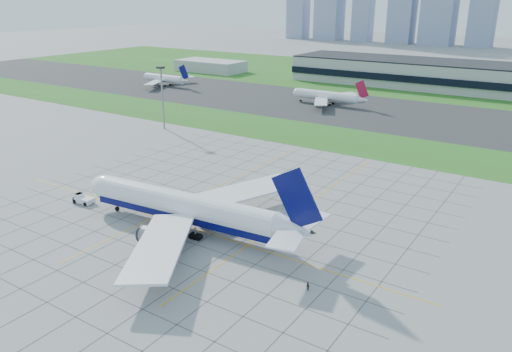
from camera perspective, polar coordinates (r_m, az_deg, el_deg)
The scene contains 13 objects.
ground at distance 122.82m, azimuth -7.39°, elevation -5.37°, with size 1400.00×1400.00×0.00m, color gray.
grass_median at distance 195.40m, azimuth 10.00°, elevation 4.09°, with size 700.00×35.00×0.04m, color #2E601B.
asphalt_taxiway at distance 245.51m, azimuth 15.25°, elevation 6.89°, with size 700.00×75.00×0.04m, color #383838.
grass_far at distance 350.15m, azimuth 21.20°, elevation 9.95°, with size 700.00×145.00×0.04m, color #2E601B.
apron_markings at distance 130.35m, azimuth -4.09°, elevation -3.71°, with size 120.00×130.00×0.03m.
service_block at distance 378.17m, azimuth -5.22°, elevation 12.43°, with size 50.00×25.00×8.00m, color #B7B7B2.
light_mast at distance 209.68m, azimuth -10.70°, elevation 9.64°, with size 2.50×2.50×25.60m.
airliner at distance 117.84m, azimuth -7.99°, elevation -3.60°, with size 63.74×64.37×20.06m.
pushback_tug at distance 140.97m, azimuth -19.20°, elevation -2.50°, with size 8.72×3.44×2.40m.
crew_near at distance 141.59m, azimuth -20.13°, elevation -2.59°, with size 0.66×0.43×1.80m, color black.
crew_far at distance 95.90m, azimuth 5.93°, elevation -12.48°, with size 0.82×0.64×1.68m, color black.
distant_jet_0 at distance 318.45m, azimuth -10.36°, elevation 10.91°, with size 34.29×42.66×14.08m.
distant_jet_1 at distance 259.14m, azimuth 8.19°, elevation 9.04°, with size 39.12×42.66×14.08m.
Camera 1 is at (73.84, -83.33, 51.85)m, focal length 35.00 mm.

